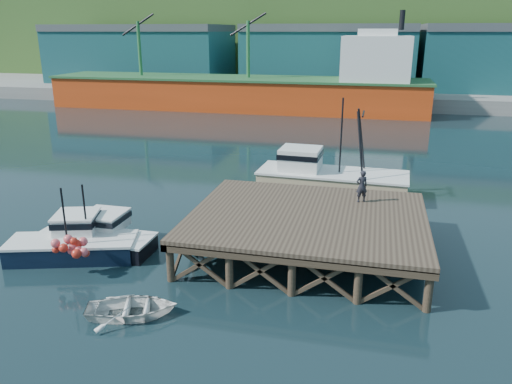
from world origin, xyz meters
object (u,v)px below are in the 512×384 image
(boat_navy, at_px, (74,242))
(dinghy, at_px, (132,308))
(boat_black, at_px, (98,237))
(dockworker, at_px, (362,186))
(trawler, at_px, (329,176))

(boat_navy, height_order, dinghy, boat_navy)
(boat_navy, relative_size, boat_black, 1.08)
(dockworker, bearing_deg, trawler, -95.55)
(boat_black, distance_m, dockworker, 14.52)
(boat_navy, height_order, trawler, trawler)
(boat_navy, height_order, boat_black, boat_navy)
(boat_navy, xyz_separation_m, dinghy, (5.57, -4.58, -0.42))
(boat_navy, bearing_deg, dockworker, 5.82)
(trawler, distance_m, dockworker, 7.70)
(boat_black, height_order, trawler, trawler)
(trawler, height_order, dockworker, trawler)
(dinghy, distance_m, dockworker, 13.88)
(boat_black, relative_size, dockworker, 3.50)
(boat_black, bearing_deg, dockworker, 20.27)
(trawler, relative_size, dockworker, 5.84)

